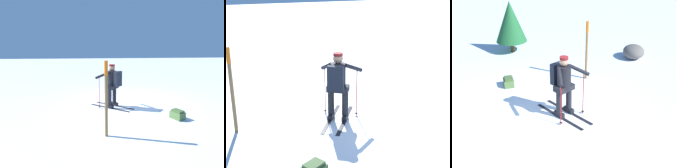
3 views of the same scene
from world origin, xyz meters
TOP-DOWN VIEW (x-y plane):
  - ground_plane at (0.00, 0.00)m, footprint 80.00×80.00m
  - skier at (0.44, -0.76)m, footprint 1.41×1.54m
  - trail_marker at (2.68, -1.25)m, footprint 0.09×0.09m

SIDE VIEW (x-z plane):
  - ground_plane at x=0.00m, z-range 0.00..0.00m
  - skier at x=0.44m, z-range 0.12..1.73m
  - trail_marker at x=2.68m, z-range 0.15..2.02m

